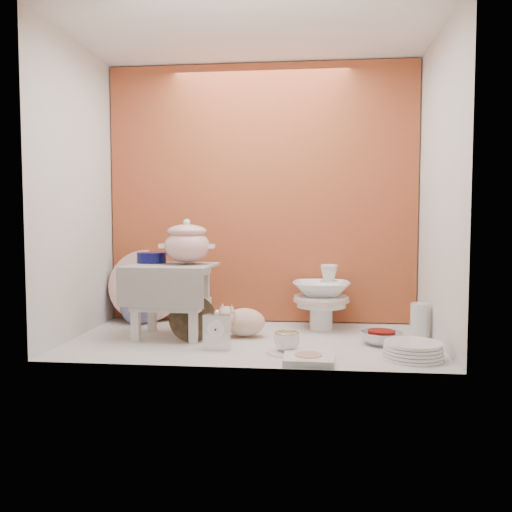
# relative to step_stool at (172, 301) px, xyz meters

# --- Properties ---
(ground) EXTENTS (1.80, 1.80, 0.00)m
(ground) POSITION_rel_step_stool_xyz_m (0.42, -0.03, -0.19)
(ground) COLOR silver
(ground) RESTS_ON ground
(niche_shell) EXTENTS (1.86, 1.03, 1.53)m
(niche_shell) POSITION_rel_step_stool_xyz_m (0.42, 0.15, 0.74)
(niche_shell) COLOR #A93E2A
(niche_shell) RESTS_ON ground
(step_stool) EXTENTS (0.45, 0.39, 0.37)m
(step_stool) POSITION_rel_step_stool_xyz_m (0.00, 0.00, 0.00)
(step_stool) COLOR silver
(step_stool) RESTS_ON ground
(soup_tureen) EXTENTS (0.28, 0.28, 0.23)m
(soup_tureen) POSITION_rel_step_stool_xyz_m (0.07, 0.04, 0.30)
(soup_tureen) COLOR white
(soup_tureen) RESTS_ON step_stool
(cobalt_bowl) EXTENTS (0.18, 0.18, 0.06)m
(cobalt_bowl) POSITION_rel_step_stool_xyz_m (-0.13, 0.10, 0.21)
(cobalt_bowl) COLOR #0A0C4E
(cobalt_bowl) RESTS_ON step_stool
(floral_platter) EXTENTS (0.45, 0.25, 0.42)m
(floral_platter) POSITION_rel_step_stool_xyz_m (-0.26, 0.40, 0.02)
(floral_platter) COLOR silver
(floral_platter) RESTS_ON ground
(blue_white_vase) EXTENTS (0.24, 0.24, 0.23)m
(blue_white_vase) POSITION_rel_step_stool_xyz_m (-0.29, 0.34, -0.07)
(blue_white_vase) COLOR silver
(blue_white_vase) RESTS_ON ground
(lacquer_tray) EXTENTS (0.25, 0.14, 0.23)m
(lacquer_tray) POSITION_rel_step_stool_xyz_m (0.13, -0.08, -0.07)
(lacquer_tray) COLOR black
(lacquer_tray) RESTS_ON ground
(mantel_clock) EXTENTS (0.13, 0.05, 0.18)m
(mantel_clock) POSITION_rel_step_stool_xyz_m (0.28, -0.24, -0.09)
(mantel_clock) COLOR silver
(mantel_clock) RESTS_ON ground
(plush_pig) EXTENTS (0.29, 0.21, 0.16)m
(plush_pig) POSITION_rel_step_stool_xyz_m (0.37, 0.04, -0.11)
(plush_pig) COLOR #D7AF97
(plush_pig) RESTS_ON ground
(teacup_saucer) EXTENTS (0.24, 0.24, 0.01)m
(teacup_saucer) POSITION_rel_step_stool_xyz_m (0.60, -0.28, -0.18)
(teacup_saucer) COLOR white
(teacup_saucer) RESTS_ON ground
(gold_rim_teacup) EXTENTS (0.15, 0.15, 0.09)m
(gold_rim_teacup) POSITION_rel_step_stool_xyz_m (0.60, -0.28, -0.13)
(gold_rim_teacup) COLOR white
(gold_rim_teacup) RESTS_ON teacup_saucer
(lattice_dish) EXTENTS (0.21, 0.21, 0.03)m
(lattice_dish) POSITION_rel_step_stool_xyz_m (0.70, -0.41, -0.17)
(lattice_dish) COLOR white
(lattice_dish) RESTS_ON ground
(dinner_plate_stack) EXTENTS (0.31, 0.31, 0.07)m
(dinner_plate_stack) POSITION_rel_step_stool_xyz_m (1.15, -0.31, -0.15)
(dinner_plate_stack) COLOR white
(dinner_plate_stack) RESTS_ON ground
(crystal_bowl) EXTENTS (0.26, 0.26, 0.06)m
(crystal_bowl) POSITION_rel_step_stool_xyz_m (1.05, -0.06, -0.15)
(crystal_bowl) COLOR silver
(crystal_bowl) RESTS_ON ground
(clear_glass_vase) EXTENTS (0.11, 0.11, 0.18)m
(clear_glass_vase) POSITION_rel_step_stool_xyz_m (1.26, 0.09, -0.10)
(clear_glass_vase) COLOR silver
(clear_glass_vase) RESTS_ON ground
(porcelain_tower) EXTENTS (0.34, 0.34, 0.36)m
(porcelain_tower) POSITION_rel_step_stool_xyz_m (0.77, 0.27, -0.01)
(porcelain_tower) COLOR white
(porcelain_tower) RESTS_ON ground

